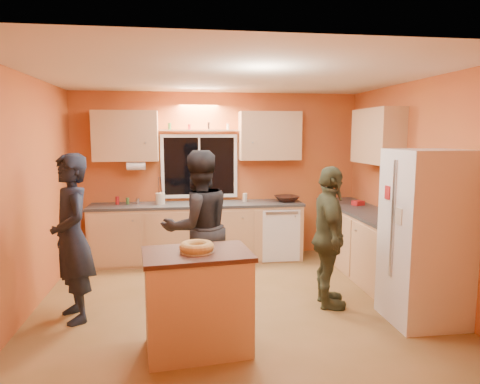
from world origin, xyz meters
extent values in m
plane|color=brown|center=(0.00, 0.00, 0.00)|extent=(4.50, 4.50, 0.00)
cube|color=#B7512F|center=(0.00, 2.00, 1.30)|extent=(4.50, 0.04, 2.60)
cube|color=#B7512F|center=(0.00, -2.00, 1.30)|extent=(4.50, 0.04, 2.60)
cube|color=#B7512F|center=(-2.25, 0.00, 1.30)|extent=(0.04, 4.00, 2.60)
cube|color=#B7512F|center=(2.25, 0.00, 1.30)|extent=(0.04, 4.00, 2.60)
cube|color=white|center=(0.00, 0.00, 2.60)|extent=(4.50, 4.00, 0.02)
cube|color=black|center=(-0.30, 1.99, 1.45)|extent=(1.10, 0.02, 0.90)
cube|color=white|center=(-0.30, 1.97, 1.45)|extent=(1.20, 0.04, 1.00)
cube|color=tan|center=(-1.40, 1.83, 1.92)|extent=(0.95, 0.33, 0.75)
cube|color=tan|center=(0.80, 1.83, 1.92)|extent=(0.95, 0.33, 0.75)
cube|color=tan|center=(2.08, 0.80, 1.92)|extent=(0.33, 1.00, 0.75)
cylinder|color=silver|center=(-1.25, 1.72, 1.48)|extent=(0.27, 0.12, 0.12)
cube|color=tan|center=(-0.35, 1.70, 0.43)|extent=(3.20, 0.60, 0.86)
cube|color=#282B2D|center=(-0.35, 1.70, 0.88)|extent=(3.24, 0.62, 0.04)
cube|color=tan|center=(1.95, 1.70, 0.43)|extent=(0.60, 0.60, 0.86)
cube|color=#282B2D|center=(1.95, 1.70, 0.88)|extent=(0.62, 0.62, 0.04)
cube|color=tan|center=(1.95, 0.50, 0.43)|extent=(0.60, 1.80, 0.86)
cube|color=#282B2D|center=(1.95, 0.50, 0.88)|extent=(0.62, 1.84, 0.04)
cube|color=silver|center=(1.89, -0.80, 0.90)|extent=(0.72, 0.70, 1.80)
cube|color=tan|center=(-0.47, -1.09, 0.44)|extent=(0.97, 0.70, 0.89)
cube|color=black|center=(-0.47, -1.09, 0.90)|extent=(1.01, 0.74, 0.04)
torus|color=tan|center=(-0.47, -1.09, 0.96)|extent=(0.31, 0.31, 0.09)
imported|color=black|center=(-1.73, -0.24, 0.88)|extent=(0.66, 0.76, 1.76)
imported|color=black|center=(-0.41, 0.05, 0.89)|extent=(1.05, 0.94, 1.77)
imported|color=#373C26|center=(1.04, -0.29, 0.80)|extent=(0.55, 0.99, 1.60)
imported|color=black|center=(1.05, 1.69, 0.94)|extent=(0.43, 0.43, 0.09)
cylinder|color=beige|center=(-0.91, 1.71, 0.99)|extent=(0.14, 0.14, 0.17)
imported|color=gray|center=(1.88, -0.10, 1.06)|extent=(0.36, 0.33, 0.33)
cube|color=maroon|center=(2.02, 1.19, 0.94)|extent=(0.19, 0.17, 0.07)
camera|label=1|loc=(-0.61, -4.79, 1.95)|focal=32.00mm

